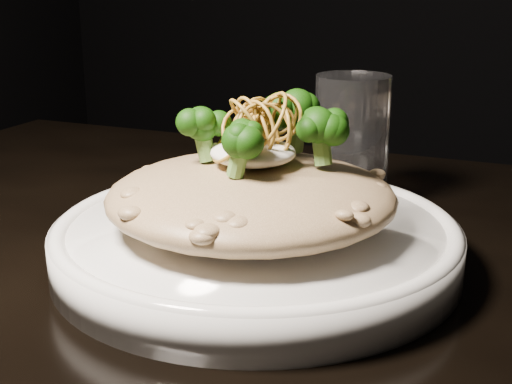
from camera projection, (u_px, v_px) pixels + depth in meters
plate at (256, 244)px, 0.52m from camera, size 0.29×0.29×0.03m
risotto at (251, 196)px, 0.50m from camera, size 0.21×0.21×0.05m
broccoli at (262, 128)px, 0.50m from camera, size 0.14×0.14×0.05m
cheese at (253, 153)px, 0.50m from camera, size 0.06×0.06×0.02m
shallots at (257, 115)px, 0.49m from camera, size 0.06×0.06×0.04m
drinking_glass at (351, 141)px, 0.64m from camera, size 0.07×0.07×0.12m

